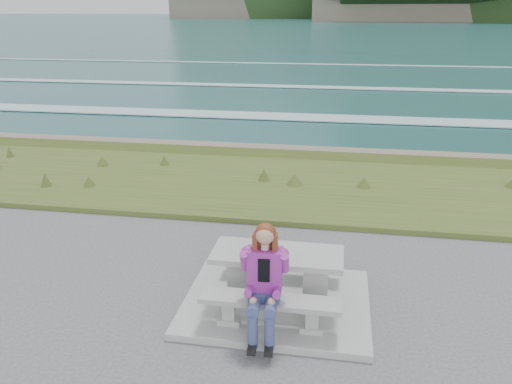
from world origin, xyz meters
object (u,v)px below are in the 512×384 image
bench_landward (270,305)px  seated_woman (263,298)px  picnic_table (277,263)px  bench_seaward (283,255)px

bench_landward → seated_woman: size_ratio=1.23×
picnic_table → seated_woman: (-0.06, -0.84, -0.04)m
bench_landward → seated_woman: seated_woman is taller
picnic_table → bench_landward: bearing=-90.0°
picnic_table → bench_seaward: size_ratio=1.00×
seated_woman → picnic_table: bearing=82.8°
bench_landward → bench_seaward: (0.00, 1.40, 0.00)m
bench_seaward → seated_woman: size_ratio=1.23×
picnic_table → bench_seaward: (0.00, 0.70, -0.23)m
bench_landward → bench_seaward: size_ratio=1.00×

